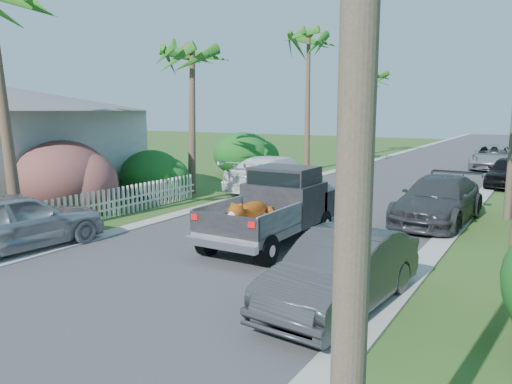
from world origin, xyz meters
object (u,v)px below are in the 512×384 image
Objects in this scene: parked_car_rn at (342,272)px; palm_l_d at (367,74)px; parked_car_ln at (14,222)px; parked_car_lf at (276,175)px; palm_l_b at (191,49)px; palm_l_c at (309,35)px; pickup_truck at (279,205)px; parked_car_rf at (509,172)px; parked_car_rd at (493,157)px; parked_car_rm at (438,200)px.

palm_l_d is (-10.10, 30.90, 5.75)m from parked_car_rn.
parked_car_ln is 0.82× the size of parked_car_lf.
palm_l_b reaches higher than parked_car_rn.
palm_l_d is at bearing 92.39° from palm_l_c.
parked_car_lf is at bearing -73.85° from palm_l_c.
parked_car_ln is 32.27m from palm_l_d.
pickup_truck reaches higher than parked_car_ln.
pickup_truck is 14.95m from parked_car_rf.
palm_l_b reaches higher than parked_car_rd.
parked_car_rm is 11.80m from palm_l_b.
palm_l_c is (-1.00, 19.73, 7.13)m from parked_car_ln.
parked_car_rn is 0.75× the size of parked_car_lf.
parked_car_rn is at bearing -92.32° from parked_car_rd.
pickup_truck is 28.58m from palm_l_d.
palm_l_c reaches higher than parked_car_rd.
palm_l_b is (-10.40, -16.27, 5.41)m from parked_car_rd.
parked_car_rm is at bearing -3.24° from palm_l_b.
parked_car_ln is at bearing -110.62° from parked_car_rd.
palm_l_d is (-1.50, 31.73, 5.66)m from parked_car_ln.
palm_l_d is (-10.10, 5.73, 5.70)m from parked_car_rd.
parked_car_rm is 1.22× the size of parked_car_rf.
pickup_truck is 0.96× the size of parked_car_rd.
palm_l_d reaches higher than parked_car_lf.
parked_car_rn is 0.55× the size of palm_l_d.
pickup_truck is 6.97m from parked_car_ln.
palm_l_c reaches higher than parked_car_rm.
palm_l_d is (-10.17, 22.59, 5.71)m from parked_car_rm.
parked_car_rd is at bearing 93.63° from parked_car_rm.
parked_car_rn is 12.90m from parked_car_lf.
pickup_truck is at bearing -134.28° from parked_car_ln.
pickup_truck reaches higher than parked_car_rf.
palm_l_c is at bearing -149.16° from parked_car_rd.
palm_l_d is (-11.50, 13.03, 5.73)m from parked_car_rf.
parked_car_rd reaches higher than parked_car_rn.
palm_l_b is at bearing 143.72° from pickup_truck.
palm_l_b is at bearing -124.90° from parked_car_rd.
parked_car_rf is (4.69, 14.19, -0.30)m from pickup_truck.
parked_car_ln is at bearing -114.57° from parked_car_rf.
parked_car_rf is 0.56× the size of palm_l_b.
palm_l_c is at bearing -81.70° from parked_car_ln.
palm_l_d reaches higher than parked_car_rd.
parked_car_rm is at bearing 54.02° from pickup_truck.
parked_car_rd is (3.29, 21.49, -0.27)m from pickup_truck.
palm_l_c is 12.10m from palm_l_d.
parked_car_ln is at bearing -130.13° from parked_car_rm.
pickup_truck is at bearing -75.95° from palm_l_d.
parked_car_rm is 0.96× the size of parked_car_rd.
parked_car_rn is (3.29, -3.68, -0.31)m from pickup_truck.
parked_car_rm is at bearing -92.06° from parked_car_rd.
parked_car_rm is 0.55× the size of palm_l_c.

